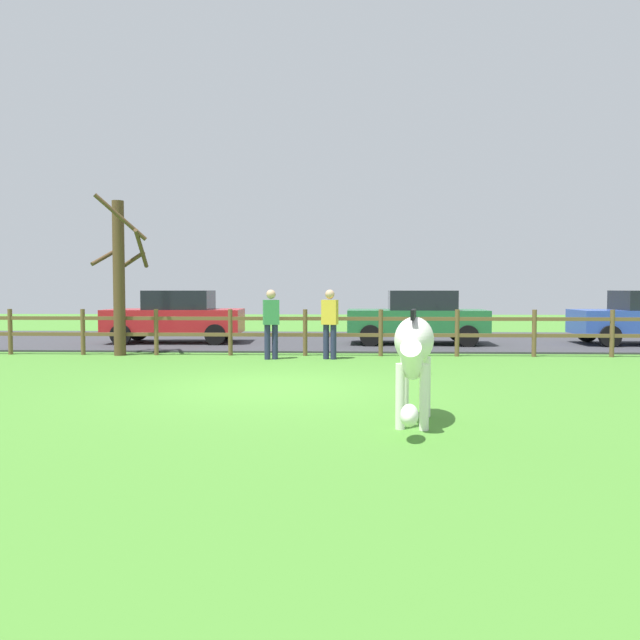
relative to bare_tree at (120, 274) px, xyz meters
name	(u,v)px	position (x,y,z in m)	size (l,w,h in m)	color
ground_plane	(274,387)	(4.39, -4.89, -2.03)	(60.00, 60.00, 0.00)	#47842D
parking_asphalt	(308,340)	(4.39, 4.41, -2.01)	(28.00, 7.40, 0.05)	#38383D
paddock_fence	(268,329)	(3.66, 0.11, -1.37)	(20.66, 0.11, 1.15)	brown
bare_tree	(120,274)	(0.00, 0.00, 0.00)	(1.49, 1.49, 3.90)	#513A23
zebra	(414,349)	(6.43, -7.64, -1.11)	(0.67, 1.93, 1.41)	white
crow_on_grass	(424,368)	(7.12, -3.13, -1.91)	(0.21, 0.10, 0.20)	black
parked_car_red	(176,316)	(0.52, 3.16, -1.19)	(4.07, 2.02, 1.56)	red
parked_car_green	(418,317)	(7.70, 3.01, -1.19)	(4.05, 1.97, 1.56)	#236B38
visitor_left_of_tree	(330,321)	(5.23, -0.63, -1.13)	(0.40, 0.31, 1.64)	#232847
visitor_right_of_tree	(271,321)	(3.85, -0.72, -1.13)	(0.41, 0.31, 1.64)	#232847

